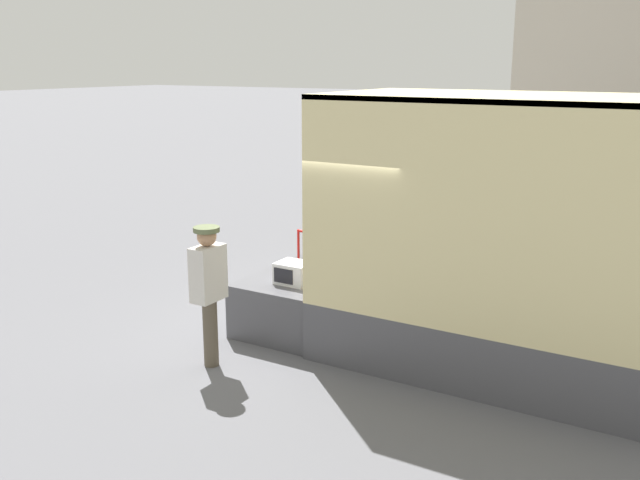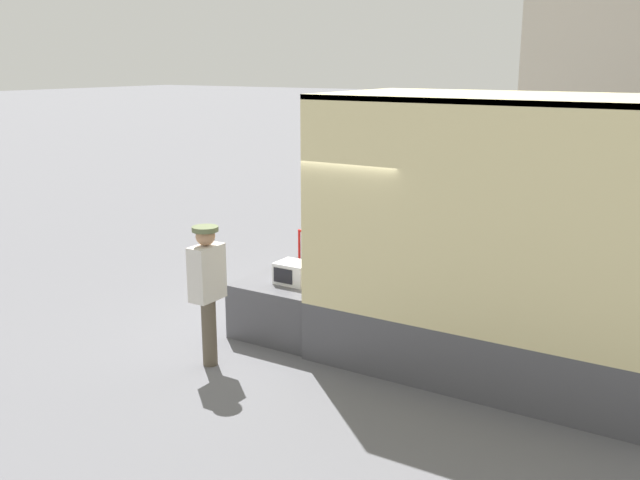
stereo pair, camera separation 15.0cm
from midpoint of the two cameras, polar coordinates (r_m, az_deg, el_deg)
ground_plane at (r=9.97m, az=2.67°, el=-7.23°), size 160.00×160.00×0.00m
tailgate_deck at (r=10.15m, az=-0.42°, el=-4.60°), size 1.26×2.20×0.74m
microwave at (r=9.51m, az=-1.65°, el=-2.64°), size 0.46×0.39×0.29m
portable_generator at (r=10.41m, az=1.18°, el=-0.86°), size 0.72×0.53×0.52m
worker_person at (r=8.62m, az=-8.52°, el=-3.26°), size 0.31×0.44×1.74m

